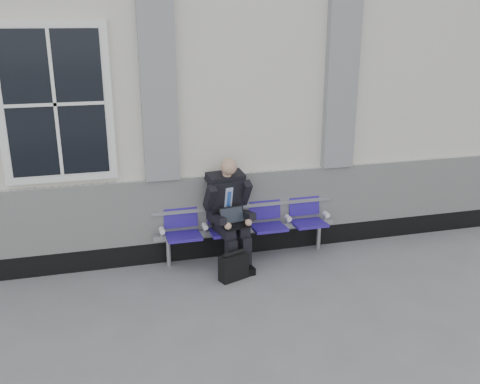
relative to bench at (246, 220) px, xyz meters
name	(u,v)px	position (x,y,z in m)	size (l,w,h in m)	color
ground	(36,335)	(-2.72, -1.32, -0.55)	(70.00, 70.00, 0.00)	slate
station_building	(38,87)	(-2.73, 2.15, 1.67)	(14.40, 4.40, 4.49)	beige
bench	(246,220)	(0.00, 0.00, 0.00)	(2.60, 0.47, 0.91)	#9EA0A3
businessman	(229,208)	(-0.28, -0.14, 0.25)	(0.65, 0.88, 1.50)	black
briefcase	(233,266)	(-0.34, -0.63, -0.37)	(0.41, 0.29, 0.39)	black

